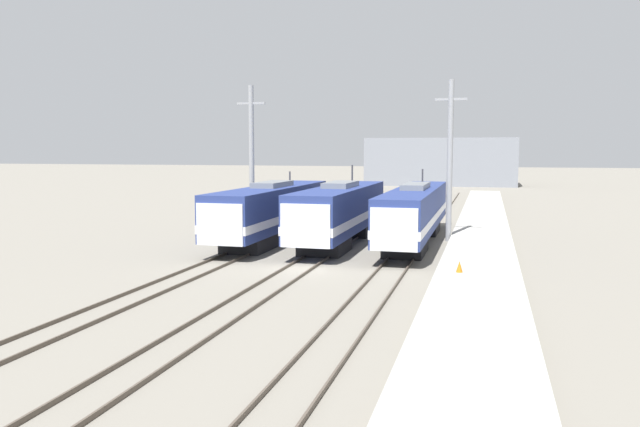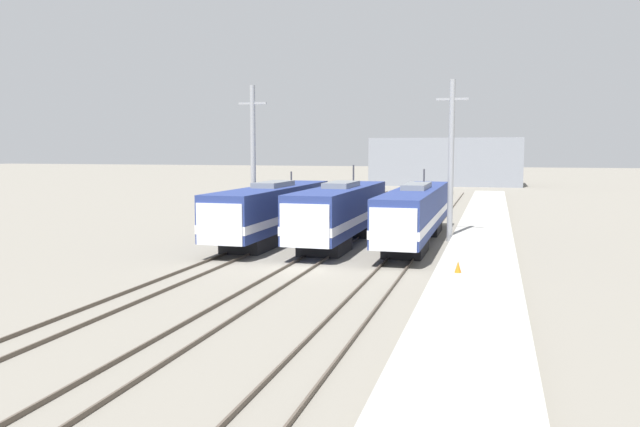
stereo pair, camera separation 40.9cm
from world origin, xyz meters
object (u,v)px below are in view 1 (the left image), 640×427
locomotive_far_left (270,211)px  catenary_tower_left (252,158)px  locomotive_far_right (415,213)px  catenary_tower_right (450,159)px  traffic_cone (459,267)px  locomotive_center (339,212)px

locomotive_far_left → catenary_tower_left: 5.48m
locomotive_far_right → catenary_tower_right: size_ratio=1.81×
catenary_tower_left → catenary_tower_right: 14.36m
catenary_tower_right → traffic_cone: 14.08m
locomotive_far_left → locomotive_far_right: locomotive_far_right is taller
locomotive_center → catenary_tower_right: catenary_tower_right is taller
locomotive_center → catenary_tower_left: catenary_tower_left is taller
locomotive_far_left → traffic_cone: size_ratio=32.25×
locomotive_far_right → locomotive_far_left: bearing=-170.3°
locomotive_far_right → traffic_cone: size_ratio=36.15×
locomotive_far_left → catenary_tower_right: bearing=15.7°
catenary_tower_right → locomotive_far_left: bearing=-164.3°
catenary_tower_right → traffic_cone: catenary_tower_right is taller
locomotive_center → catenary_tower_right: (6.94, 3.33, 3.48)m
locomotive_far_left → locomotive_center: size_ratio=1.06×
locomotive_far_right → locomotive_center: bearing=-160.8°
locomotive_far_right → catenary_tower_left: 12.83m
catenary_tower_left → traffic_cone: bearing=-39.9°
locomotive_far_right → traffic_cone: locomotive_far_right is taller
locomotive_center → catenary_tower_left: size_ratio=1.53×
locomotive_far_left → catenary_tower_right: size_ratio=1.62×
locomotive_far_left → locomotive_center: (4.80, -0.02, 0.02)m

